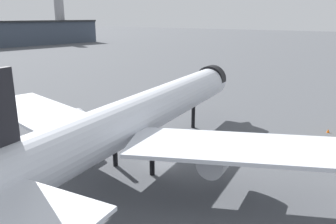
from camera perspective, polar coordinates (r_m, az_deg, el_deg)
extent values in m
plane|color=#4C4F54|center=(43.93, -0.78, -8.77)|extent=(900.00, 900.00, 0.00)
cylinder|color=silver|center=(42.16, -4.25, -0.24)|extent=(50.73, 11.85, 5.11)
cone|color=silver|center=(64.47, 7.57, 5.29)|extent=(6.25, 5.72, 5.01)
cylinder|color=black|center=(63.45, 7.26, 5.48)|extent=(2.97, 5.43, 5.16)
cube|color=silver|center=(48.24, -20.98, 0.01)|extent=(12.01, 23.80, 0.41)
cylinder|color=#B7BAC1|center=(47.57, -17.50, -2.00)|extent=(7.38, 3.74, 2.81)
cube|color=silver|center=(33.78, 12.83, -5.90)|extent=(17.14, 23.98, 0.41)
cylinder|color=#B7BAC1|center=(36.17, 8.96, -7.08)|extent=(7.38, 3.74, 2.81)
cube|color=silver|center=(22.66, -21.82, -14.81)|extent=(5.72, 9.62, 0.31)
cylinder|color=black|center=(57.28, 4.29, -0.69)|extent=(0.61, 0.61, 4.09)
cylinder|color=black|center=(43.13, -8.96, -6.50)|extent=(0.61, 0.61, 4.09)
cylinder|color=black|center=(40.39, -2.72, -7.90)|extent=(0.61, 0.61, 4.09)
cylinder|color=#939399|center=(258.63, -17.79, 14.60)|extent=(6.51, 6.51, 32.15)
cube|color=black|center=(72.44, -19.83, 0.65)|extent=(3.58, 2.91, 0.30)
cube|color=#232833|center=(72.16, -20.64, 1.14)|extent=(1.88, 2.01, 1.20)
cube|color=#1E2D38|center=(72.05, -21.11, 1.26)|extent=(0.70, 1.22, 0.60)
cube|color=#232833|center=(72.36, -19.42, 1.17)|extent=(2.45, 2.31, 0.90)
cylinder|color=black|center=(71.59, -20.62, 0.28)|extent=(0.75, 0.58, 0.70)
cylinder|color=black|center=(73.14, -20.77, 0.58)|extent=(0.75, 0.58, 0.70)
cylinder|color=black|center=(71.84, -18.85, 0.50)|extent=(0.75, 0.58, 0.70)
cylinder|color=black|center=(73.38, -19.04, 0.79)|extent=(0.75, 0.58, 0.70)
cone|color=#F2600C|center=(61.09, 25.45, -2.88)|extent=(0.49, 0.49, 0.61)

